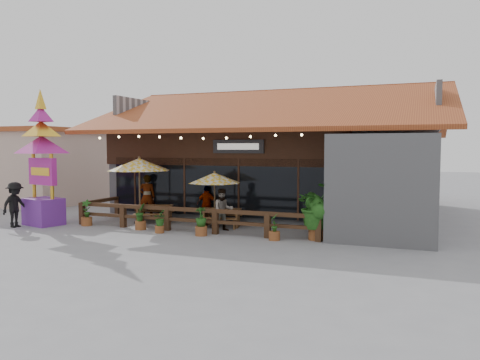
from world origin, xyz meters
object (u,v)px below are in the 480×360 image
at_px(umbrella_left, 139,165).
at_px(pedestrian, 15,205).
at_px(thai_sign_tower, 42,148).
at_px(tropical_plant, 317,207).
at_px(picnic_table_right, 222,215).
at_px(umbrella_right, 215,178).
at_px(picnic_table_left, 154,211).

xyz_separation_m(umbrella_left, pedestrian, (-4.05, -2.63, -1.54)).
bearing_deg(thai_sign_tower, pedestrian, -125.65).
bearing_deg(tropical_plant, picnic_table_right, 162.99).
distance_m(umbrella_right, tropical_plant, 4.46).
distance_m(umbrella_left, umbrella_right, 3.38).
bearing_deg(umbrella_right, pedestrian, -159.16).
bearing_deg(umbrella_right, picnic_table_left, 175.67).
height_order(umbrella_right, thai_sign_tower, thai_sign_tower).
bearing_deg(thai_sign_tower, picnic_table_left, 29.31).
bearing_deg(pedestrian, umbrella_right, -67.12).
xyz_separation_m(umbrella_left, tropical_plant, (7.61, -0.82, -1.31)).
relative_size(umbrella_right, picnic_table_right, 1.32).
bearing_deg(tropical_plant, thai_sign_tower, -175.07).
xyz_separation_m(picnic_table_left, tropical_plant, (7.17, -1.22, 0.65)).
bearing_deg(pedestrian, picnic_table_left, -53.94).
distance_m(picnic_table_right, tropical_plant, 4.32).
xyz_separation_m(picnic_table_right, pedestrian, (-7.58, -3.06, 0.41)).
distance_m(umbrella_left, picnic_table_left, 2.05).
distance_m(picnic_table_left, picnic_table_right, 3.09).
relative_size(picnic_table_right, thai_sign_tower, 0.29).
bearing_deg(pedestrian, thai_sign_tower, -33.62).
relative_size(umbrella_left, picnic_table_right, 1.62).
xyz_separation_m(picnic_table_right, tropical_plant, (4.08, -1.25, 0.65)).
bearing_deg(picnic_table_right, thai_sign_tower, -162.46).
relative_size(picnic_table_left, thai_sign_tower, 0.31).
bearing_deg(umbrella_left, pedestrian, -147.05).
height_order(picnic_table_right, pedestrian, pedestrian).
height_order(picnic_table_right, thai_sign_tower, thai_sign_tower).
relative_size(umbrella_left, umbrella_right, 1.23).
height_order(picnic_table_left, picnic_table_right, picnic_table_right).
xyz_separation_m(thai_sign_tower, pedestrian, (-0.61, -0.85, -2.23)).
bearing_deg(umbrella_left, picnic_table_left, 42.68).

